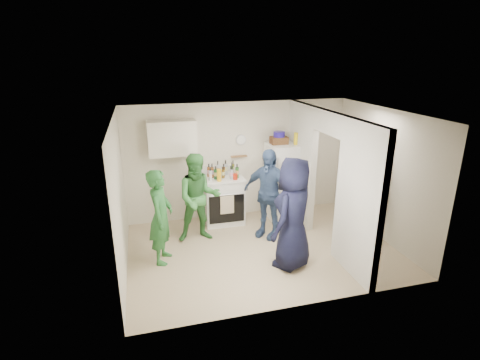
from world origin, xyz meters
The scene contains 39 objects.
floor centered at (0.00, 0.00, 0.00)m, with size 4.80×4.80×0.00m, color tan.
wall_back centered at (0.00, 1.70, 1.25)m, with size 4.80×4.80×0.00m, color silver.
wall_front centered at (0.00, -1.70, 1.25)m, with size 4.80×4.80×0.00m, color silver.
wall_left centered at (-2.40, 0.00, 1.25)m, with size 3.40×3.40×0.00m, color silver.
wall_right centered at (2.40, 0.00, 1.25)m, with size 3.40×3.40×0.00m, color silver.
ceiling centered at (0.00, 0.00, 2.50)m, with size 4.80×4.80×0.00m, color white.
partition_pier_back centered at (1.20, 1.10, 1.25)m, with size 0.12×1.20×2.50m, color silver.
partition_pier_front centered at (1.20, -1.10, 1.25)m, with size 0.12×1.20×2.50m, color silver.
partition_header centered at (1.20, 0.00, 2.30)m, with size 0.12×1.00×0.40m, color silver.
stove centered at (-0.42, 1.37, 0.50)m, with size 0.84×0.70×1.00m, color white.
upper_cabinet centered at (-1.40, 1.52, 1.85)m, with size 0.95×0.34×0.70m, color silver.
fridge centered at (0.90, 1.34, 0.82)m, with size 0.67×0.65×1.63m, color white.
wicker_basket centered at (0.80, 1.39, 1.71)m, with size 0.35×0.25×0.15m, color brown.
blue_bowl centered at (0.80, 1.39, 1.84)m, with size 0.24×0.24×0.11m, color #23148C.
yellow_cup_stack_top centered at (1.12, 1.24, 1.76)m, with size 0.09×0.09×0.25m, color yellow.
wall_clock centered at (0.05, 1.68, 1.70)m, with size 0.22×0.22×0.03m, color white.
spice_shelf centered at (0.00, 1.65, 1.35)m, with size 0.35×0.08×0.03m, color olive.
nook_window centered at (2.38, 0.20, 1.65)m, with size 0.03×0.70×0.80m, color black.
nook_window_frame centered at (2.36, 0.20, 1.65)m, with size 0.04×0.76×0.86m, color white.
nook_valance centered at (2.34, 0.20, 2.00)m, with size 0.04×0.82×0.18m, color white.
yellow_cup_stack_stove centered at (-0.54, 1.15, 1.12)m, with size 0.09×0.09×0.25m, color #EEAC14.
red_cup centered at (-0.20, 1.17, 1.06)m, with size 0.09×0.09×0.12m, color #AD200B.
person_green_left centered at (-1.78, 0.08, 0.83)m, with size 0.60×0.40×1.66m, color #2E742F.
person_green_center centered at (-1.04, 0.69, 0.86)m, with size 0.83×0.65×1.72m, color #398140.
person_denim centered at (0.27, 0.50, 0.89)m, with size 1.04×0.43×1.77m, color #3C5884.
person_navy centered at (0.31, -0.63, 0.95)m, with size 0.93×0.60×1.90m, color black.
person_nook centered at (2.09, 0.09, 0.91)m, with size 1.18×0.68×1.83m, color black.
bottle_a centered at (-0.69, 1.49, 1.14)m, with size 0.07×0.07×0.28m, color brown.
bottle_b centered at (-0.59, 1.30, 1.14)m, with size 0.07×0.07×0.28m, color #1A4E23.
bottle_c centered at (-0.49, 1.52, 1.16)m, with size 0.06×0.06×0.32m, color #B5BFC5.
bottle_d centered at (-0.42, 1.34, 1.12)m, with size 0.06×0.06×0.24m, color #5B410F.
bottle_e centered at (-0.32, 1.56, 1.16)m, with size 0.07×0.07×0.31m, color #A4ABB6.
bottle_f centered at (-0.23, 1.38, 1.15)m, with size 0.06×0.06×0.30m, color #183312.
bottle_g centered at (-0.17, 1.51, 1.15)m, with size 0.06×0.06×0.31m, color olive.
bottle_h centered at (-0.71, 1.24, 1.14)m, with size 0.07×0.07×0.28m, color #B0B6BD.
bottle_i centered at (-0.38, 1.46, 1.13)m, with size 0.06×0.06×0.26m, color #4B280C.
bottle_j centered at (-0.14, 1.28, 1.15)m, with size 0.07×0.07×0.30m, color #275E20.
bottle_k centered at (-0.64, 1.41, 1.15)m, with size 0.07×0.07×0.30m, color brown.
bottle_l centered at (-0.27, 1.21, 1.14)m, with size 0.08×0.08×0.27m, color gray.
Camera 1 is at (-1.98, -5.83, 3.44)m, focal length 28.00 mm.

